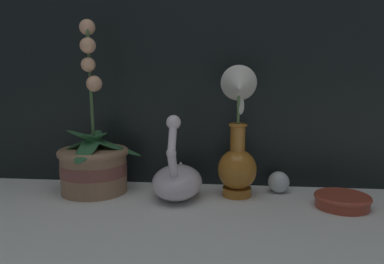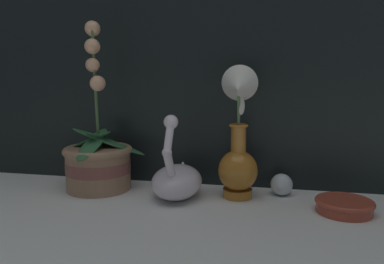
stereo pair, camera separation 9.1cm
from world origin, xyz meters
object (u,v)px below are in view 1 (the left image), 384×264
object	(u,v)px
blue_vase	(238,143)
glass_sphere	(279,182)
orchid_potted_plant	(94,161)
amber_dish	(342,200)
swan_figurine	(177,179)

from	to	relation	value
blue_vase	glass_sphere	world-z (taller)	blue_vase
orchid_potted_plant	amber_dish	world-z (taller)	orchid_potted_plant
orchid_potted_plant	glass_sphere	distance (m)	0.49
amber_dish	swan_figurine	bearing A→B (deg)	175.71
swan_figurine	glass_sphere	world-z (taller)	swan_figurine
swan_figurine	amber_dish	world-z (taller)	swan_figurine
orchid_potted_plant	amber_dish	distance (m)	0.62
orchid_potted_plant	blue_vase	distance (m)	0.38
orchid_potted_plant	swan_figurine	bearing A→B (deg)	-7.31
orchid_potted_plant	glass_sphere	size ratio (longest dim) A/B	7.90
orchid_potted_plant	swan_figurine	distance (m)	0.23
swan_figurine	glass_sphere	size ratio (longest dim) A/B	3.83
swan_figurine	amber_dish	bearing A→B (deg)	-4.29
orchid_potted_plant	blue_vase	world-z (taller)	orchid_potted_plant
swan_figurine	glass_sphere	xyz separation A→B (m)	(0.26, 0.07, -0.02)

